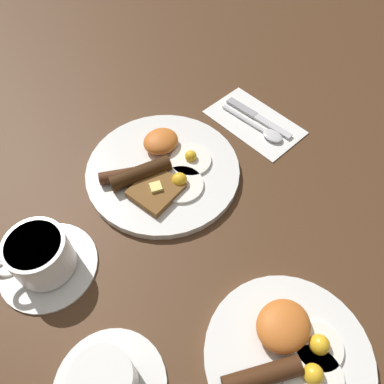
% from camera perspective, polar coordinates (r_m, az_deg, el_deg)
% --- Properties ---
extents(ground_plane, '(3.00, 3.00, 0.00)m').
position_cam_1_polar(ground_plane, '(0.72, -4.40, 2.90)').
color(ground_plane, '#4C301C').
extents(breakfast_plate_near, '(0.29, 0.29, 0.05)m').
position_cam_1_polar(breakfast_plate_near, '(0.71, -4.66, 3.43)').
color(breakfast_plate_near, white).
rests_on(breakfast_plate_near, ground_plane).
extents(breakfast_plate_far, '(0.23, 0.23, 0.05)m').
position_cam_1_polar(breakfast_plate_far, '(0.58, 14.46, -22.71)').
color(breakfast_plate_far, white).
rests_on(breakfast_plate_far, ground_plane).
extents(teacup_near, '(0.16, 0.16, 0.08)m').
position_cam_1_polar(teacup_near, '(0.63, -21.95, -9.23)').
color(teacup_near, white).
rests_on(teacup_near, ground_plane).
extents(teacup_far, '(0.15, 0.15, 0.07)m').
position_cam_1_polar(teacup_far, '(0.55, -12.89, -26.64)').
color(teacup_far, white).
rests_on(teacup_far, ground_plane).
extents(napkin, '(0.13, 0.20, 0.01)m').
position_cam_1_polar(napkin, '(0.82, 9.47, 10.51)').
color(napkin, white).
rests_on(napkin, ground_plane).
extents(knife, '(0.03, 0.17, 0.01)m').
position_cam_1_polar(knife, '(0.83, 9.55, 11.43)').
color(knife, silver).
rests_on(knife, napkin).
extents(spoon, '(0.04, 0.16, 0.01)m').
position_cam_1_polar(spoon, '(0.79, 11.15, 9.04)').
color(spoon, silver).
rests_on(spoon, napkin).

